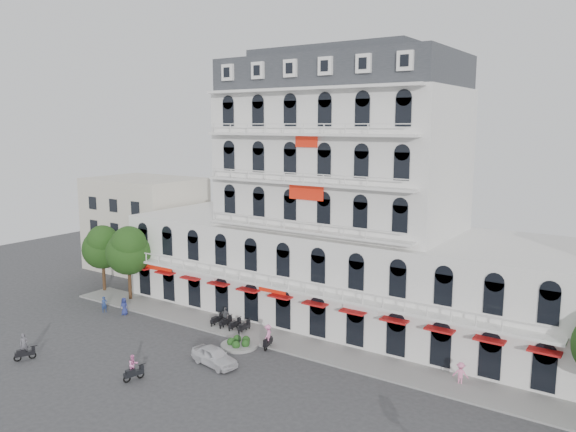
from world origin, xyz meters
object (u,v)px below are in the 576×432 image
(rider_west, at_px, (24,348))
(rider_center, at_px, (268,336))
(parked_car, at_px, (214,356))
(rider_southwest, at_px, (133,367))

(rider_west, distance_m, rider_center, 19.75)
(parked_car, distance_m, rider_center, 5.30)
(rider_west, height_order, rider_southwest, rider_west)
(rider_southwest, distance_m, rider_center, 11.50)
(rider_southwest, relative_size, rider_center, 0.95)
(rider_southwest, bearing_deg, rider_west, 118.45)
(rider_west, bearing_deg, parked_car, -32.98)
(parked_car, distance_m, rider_southwest, 6.29)
(rider_southwest, bearing_deg, parked_car, -15.49)
(rider_west, distance_m, rider_southwest, 10.47)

